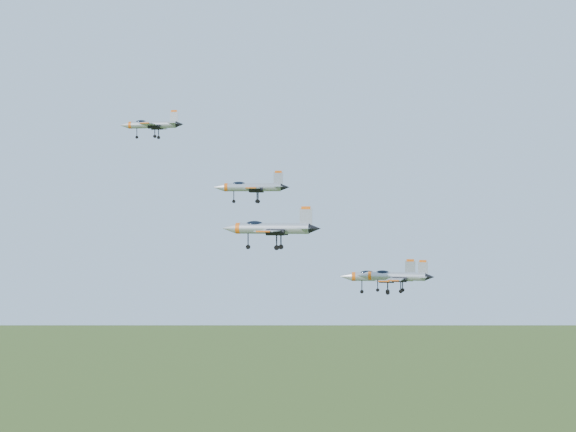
{
  "coord_description": "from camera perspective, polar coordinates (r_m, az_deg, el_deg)",
  "views": [
    {
      "loc": [
        -4.87,
        -118.91,
        139.11
      ],
      "look_at": [
        -5.48,
        -1.24,
        138.81
      ],
      "focal_mm": 50.0,
      "sensor_mm": 36.0,
      "label": 1
    }
  ],
  "objects": [
    {
      "name": "jet_left_high",
      "position": [
        119.43,
        -2.7,
        2.07
      ],
      "size": [
        11.47,
        9.45,
        3.07
      ],
      "rotation": [
        0.0,
        0.0,
        -0.04
      ],
      "color": "#979BA2"
    },
    {
      "name": "jet_right_high",
      "position": [
        101.53,
        -1.33,
        -0.87
      ],
      "size": [
        12.91,
        10.89,
        3.47
      ],
      "rotation": [
        0.0,
        0.0,
        -0.22
      ],
      "color": "#979BA2"
    },
    {
      "name": "jet_right_low",
      "position": [
        110.62,
        7.57,
        -4.25
      ],
      "size": [
        10.49,
        8.9,
        2.84
      ],
      "rotation": [
        0.0,
        0.0,
        -0.27
      ],
      "color": "#979BA2"
    },
    {
      "name": "jet_lead",
      "position": [
        135.18,
        -9.74,
        6.42
      ],
      "size": [
        11.01,
        9.2,
        2.95
      ],
      "rotation": [
        0.0,
        0.0,
        -0.15
      ],
      "color": "#979BA2"
    },
    {
      "name": "jet_left_low",
      "position": [
        127.38,
        6.55,
        -4.3
      ],
      "size": [
        13.06,
        10.87,
        3.49
      ],
      "rotation": [
        0.0,
        0.0,
        -0.11
      ],
      "color": "#979BA2"
    }
  ]
}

